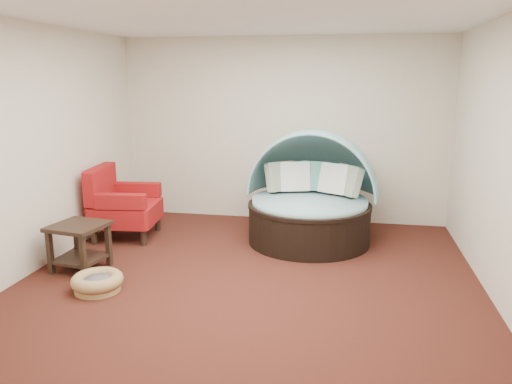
% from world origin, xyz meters
% --- Properties ---
extents(floor, '(5.00, 5.00, 0.00)m').
position_xyz_m(floor, '(0.00, 0.00, 0.00)').
color(floor, '#481E14').
rests_on(floor, ground).
extents(wall_back, '(5.00, 0.00, 5.00)m').
position_xyz_m(wall_back, '(0.00, 2.50, 1.40)').
color(wall_back, beige).
rests_on(wall_back, floor).
extents(wall_front, '(5.00, 0.00, 5.00)m').
position_xyz_m(wall_front, '(0.00, -2.50, 1.40)').
color(wall_front, beige).
rests_on(wall_front, floor).
extents(wall_left, '(0.00, 5.00, 5.00)m').
position_xyz_m(wall_left, '(-2.50, 0.00, 1.40)').
color(wall_left, beige).
rests_on(wall_left, floor).
extents(wall_right, '(0.00, 5.00, 5.00)m').
position_xyz_m(wall_right, '(2.50, 0.00, 1.40)').
color(wall_right, beige).
rests_on(wall_right, floor).
extents(ceiling, '(5.00, 5.00, 0.00)m').
position_xyz_m(ceiling, '(0.00, 0.00, 2.80)').
color(ceiling, white).
rests_on(ceiling, wall_back).
extents(canopy_daybed, '(1.88, 1.80, 1.52)m').
position_xyz_m(canopy_daybed, '(0.54, 1.50, 0.70)').
color(canopy_daybed, black).
rests_on(canopy_daybed, floor).
extents(pet_basket, '(0.59, 0.59, 0.19)m').
position_xyz_m(pet_basket, '(-1.51, -0.62, 0.10)').
color(pet_basket, '#9C7C47').
rests_on(pet_basket, floor).
extents(red_armchair, '(0.94, 0.94, 1.00)m').
position_xyz_m(red_armchair, '(-2.06, 1.14, 0.46)').
color(red_armchair, black).
rests_on(red_armchair, floor).
extents(side_table, '(0.65, 0.65, 0.55)m').
position_xyz_m(side_table, '(-2.00, -0.10, 0.35)').
color(side_table, black).
rests_on(side_table, floor).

